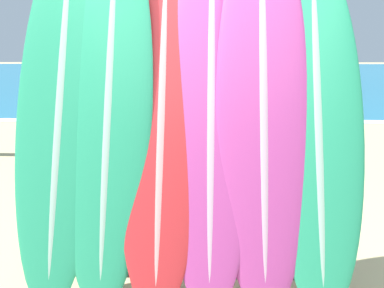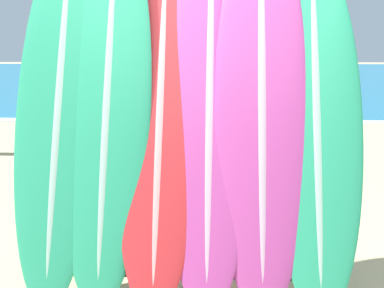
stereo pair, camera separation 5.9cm
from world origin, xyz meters
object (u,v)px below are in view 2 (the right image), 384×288
at_px(surfboard_slot_4, 262,102).
at_px(surfboard_slot_1, 108,105).
at_px(person_near_water, 103,90).
at_px(person_far_left, 232,84).
at_px(surfboard_rack, 185,226).
at_px(surfboard_slot_2, 160,118).
at_px(surfboard_slot_3, 210,98).
at_px(surfboard_slot_5, 316,119).
at_px(surfboard_slot_0, 60,104).
at_px(person_mid_beach, 282,88).

bearing_deg(surfboard_slot_4, surfboard_slot_1, -179.34).
xyz_separation_m(person_near_water, person_far_left, (2.35, 0.09, 0.11)).
height_order(surfboard_rack, person_near_water, person_near_water).
relative_size(surfboard_slot_2, surfboard_slot_3, 0.90).
xyz_separation_m(surfboard_slot_1, surfboard_slot_3, (0.65, 0.05, 0.04)).
bearing_deg(surfboard_rack, person_far_left, 86.41).
bearing_deg(surfboard_slot_5, person_near_water, 113.49).
relative_size(surfboard_slot_1, person_near_water, 1.53).
xyz_separation_m(surfboard_slot_0, person_far_left, (1.22, 6.41, -0.25)).
height_order(surfboard_slot_5, person_mid_beach, surfboard_slot_5).
xyz_separation_m(surfboard_slot_1, person_mid_beach, (1.86, 6.86, -0.33)).
bearing_deg(surfboard_slot_1, person_far_left, 81.95).
height_order(surfboard_slot_2, person_far_left, surfboard_slot_2).
bearing_deg(surfboard_slot_2, surfboard_rack, -34.34).
height_order(surfboard_rack, surfboard_slot_1, surfboard_slot_1).
bearing_deg(surfboard_slot_0, surfboard_slot_3, 2.74).
xyz_separation_m(surfboard_rack, surfboard_slot_5, (0.81, 0.10, 0.68)).
xyz_separation_m(person_near_water, person_mid_beach, (3.30, 0.54, 0.01)).
height_order(surfboard_slot_0, person_far_left, surfboard_slot_0).
bearing_deg(surfboard_slot_2, surfboard_slot_0, 179.59).
height_order(person_near_water, person_mid_beach, person_mid_beach).
xyz_separation_m(surfboard_slot_2, person_mid_beach, (1.52, 6.86, -0.25)).
xyz_separation_m(surfboard_slot_4, person_far_left, (-0.07, 6.41, -0.26)).
bearing_deg(surfboard_slot_0, surfboard_slot_4, 0.21).
relative_size(surfboard_slot_3, person_far_left, 1.41).
distance_m(surfboard_slot_5, person_near_water, 6.92).
distance_m(surfboard_slot_0, person_near_water, 6.43).
bearing_deg(surfboard_slot_5, surfboard_slot_1, 179.37).
xyz_separation_m(surfboard_rack, person_near_water, (-1.94, 6.44, 0.41)).
bearing_deg(surfboard_rack, surfboard_slot_1, 167.44).
relative_size(surfboard_slot_3, person_near_water, 1.59).
height_order(surfboard_slot_0, surfboard_slot_1, surfboard_slot_0).
distance_m(surfboard_rack, surfboard_slot_4, 0.92).
height_order(surfboard_slot_1, surfboard_slot_2, surfboard_slot_1).
bearing_deg(surfboard_slot_1, person_near_water, 102.86).
height_order(surfboard_slot_3, surfboard_slot_5, surfboard_slot_3).
bearing_deg(surfboard_slot_2, person_near_water, 105.70).
bearing_deg(person_far_left, person_near_water, -138.43).
height_order(surfboard_slot_1, surfboard_slot_4, surfboard_slot_4).
bearing_deg(surfboard_slot_0, surfboard_rack, -8.26).
xyz_separation_m(surfboard_slot_2, person_far_left, (0.57, 6.42, -0.16)).
bearing_deg(surfboard_slot_5, surfboard_slot_0, 179.26).
xyz_separation_m(surfboard_slot_5, person_near_water, (-2.75, 6.34, -0.27)).
bearing_deg(person_near_water, surfboard_slot_5, -146.66).
bearing_deg(surfboard_slot_1, person_mid_beach, 74.88).
relative_size(surfboard_slot_1, surfboard_slot_5, 1.07).
xyz_separation_m(surfboard_slot_0, surfboard_slot_4, (1.28, 0.00, 0.02)).
distance_m(surfboard_slot_0, person_far_left, 6.53).
relative_size(person_mid_beach, person_far_left, 0.90).
distance_m(surfboard_slot_0, surfboard_slot_4, 1.28).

